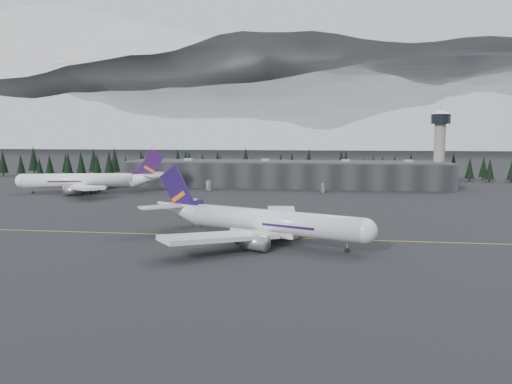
# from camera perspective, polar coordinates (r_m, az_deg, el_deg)

# --- Properties ---
(ground) EXTENTS (1400.00, 1400.00, 0.00)m
(ground) POSITION_cam_1_polar(r_m,az_deg,el_deg) (129.89, -1.24, -4.96)
(ground) COLOR black
(ground) RESTS_ON ground
(taxiline) EXTENTS (400.00, 0.40, 0.02)m
(taxiline) POSITION_cam_1_polar(r_m,az_deg,el_deg) (127.95, -1.39, -5.13)
(taxiline) COLOR gold
(taxiline) RESTS_ON ground
(terminal) EXTENTS (160.00, 30.00, 12.60)m
(terminal) POSITION_cam_1_polar(r_m,az_deg,el_deg) (252.19, 3.35, 2.11)
(terminal) COLOR black
(terminal) RESTS_ON ground
(control_tower) EXTENTS (10.00, 10.00, 37.70)m
(control_tower) POSITION_cam_1_polar(r_m,az_deg,el_deg) (259.36, 20.26, 5.62)
(control_tower) COLOR gray
(control_tower) RESTS_ON ground
(treeline) EXTENTS (360.00, 20.00, 15.00)m
(treeline) POSITION_cam_1_polar(r_m,az_deg,el_deg) (288.91, 3.95, 2.92)
(treeline) COLOR black
(treeline) RESTS_ON ground
(mountain_ridge) EXTENTS (4400.00, 900.00, 420.00)m
(mountain_ridge) POSITION_cam_1_polar(r_m,az_deg,el_deg) (1126.06, 7.03, 5.24)
(mountain_ridge) COLOR white
(mountain_ridge) RESTS_ON ground
(jet_main) EXTENTS (59.09, 52.62, 18.06)m
(jet_main) POSITION_cam_1_polar(r_m,az_deg,el_deg) (121.67, -0.09, -3.30)
(jet_main) COLOR silver
(jet_main) RESTS_ON ground
(jet_parked) EXTENTS (65.27, 59.50, 19.56)m
(jet_parked) POSITION_cam_1_polar(r_m,az_deg,el_deg) (234.32, -18.26, 1.25)
(jet_parked) COLOR white
(jet_parked) RESTS_ON ground
(gse_vehicle_a) EXTENTS (3.85, 5.36, 1.35)m
(gse_vehicle_a) POSITION_cam_1_polar(r_m,az_deg,el_deg) (231.75, -5.46, 0.30)
(gse_vehicle_a) COLOR silver
(gse_vehicle_a) RESTS_ON ground
(gse_vehicle_b) EXTENTS (4.83, 3.65, 1.53)m
(gse_vehicle_b) POSITION_cam_1_polar(r_m,az_deg,el_deg) (223.02, 7.68, 0.04)
(gse_vehicle_b) COLOR #BCBDBF
(gse_vehicle_b) RESTS_ON ground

